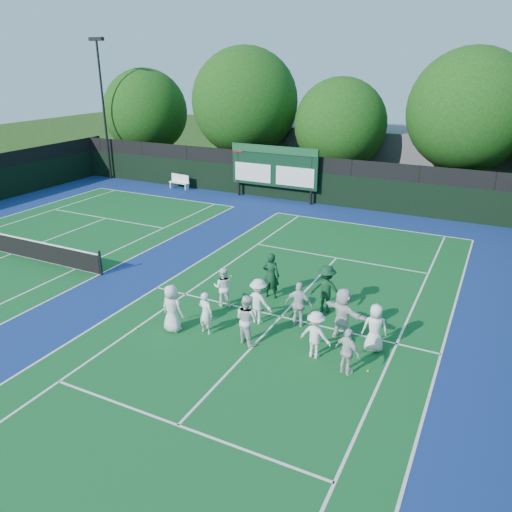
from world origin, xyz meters
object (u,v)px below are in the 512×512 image
at_px(bench, 180,181).
at_px(tennis_net, 10,244).
at_px(coach_left, 271,276).
at_px(scoreboard, 274,167).

bearing_deg(bench, tennis_net, -88.83).
bearing_deg(bench, coach_left, -44.55).
bearing_deg(coach_left, bench, -53.01).
distance_m(scoreboard, tennis_net, 16.26).
xyz_separation_m(scoreboard, bench, (-7.28, -0.21, -1.64)).
bearing_deg(bench, scoreboard, 1.66).
distance_m(tennis_net, bench, 14.38).
bearing_deg(scoreboard, tennis_net, -115.60).
height_order(scoreboard, tennis_net, scoreboard).
bearing_deg(scoreboard, bench, -178.34).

